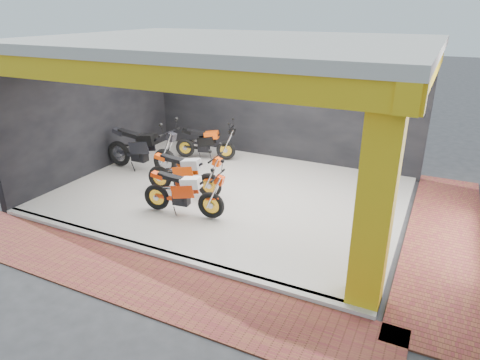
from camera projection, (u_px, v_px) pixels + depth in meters
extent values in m
plane|color=#2D2D30|center=(186.00, 231.00, 8.85)|extent=(80.00, 80.00, 0.00)
cube|color=white|center=(230.00, 194.00, 10.49)|extent=(8.00, 6.00, 0.10)
cube|color=beige|center=(229.00, 43.00, 9.16)|extent=(8.40, 6.40, 0.20)
cube|color=black|center=(279.00, 102.00, 12.44)|extent=(8.20, 0.20, 3.50)
cube|color=black|center=(95.00, 109.00, 11.53)|extent=(0.20, 6.20, 3.50)
cube|color=gold|center=(376.00, 202.00, 6.04)|extent=(0.50, 0.50, 3.50)
cube|color=gold|center=(142.00, 75.00, 6.78)|extent=(8.40, 0.30, 0.40)
cube|color=gold|center=(427.00, 68.00, 7.64)|extent=(0.30, 6.40, 0.40)
cube|color=white|center=(156.00, 253.00, 7.98)|extent=(8.00, 0.20, 0.10)
cube|color=brown|center=(129.00, 276.00, 7.34)|extent=(9.00, 1.40, 0.03)
cube|color=brown|center=(443.00, 238.00, 8.55)|extent=(1.40, 7.00, 0.03)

